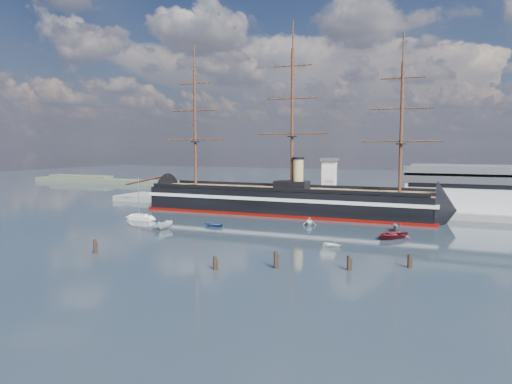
% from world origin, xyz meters
% --- Properties ---
extents(ground, '(600.00, 600.00, 0.00)m').
position_xyz_m(ground, '(0.00, 40.00, 0.00)').
color(ground, '#1E2B38').
rests_on(ground, ground).
extents(quay, '(180.00, 18.00, 2.00)m').
position_xyz_m(quay, '(10.00, 76.00, 0.00)').
color(quay, slate).
rests_on(quay, ground).
extents(quay_tower, '(5.00, 5.00, 15.00)m').
position_xyz_m(quay_tower, '(3.00, 73.00, 9.75)').
color(quay_tower, silver).
rests_on(quay_tower, ground).
extents(shoreline, '(120.00, 10.00, 4.00)m').
position_xyz_m(shoreline, '(-139.23, 135.00, 1.45)').
color(shoreline, '#3F4C38').
rests_on(shoreline, ground).
extents(warship, '(112.95, 17.03, 53.94)m').
position_xyz_m(warship, '(-8.78, 60.00, 4.04)').
color(warship, black).
rests_on(warship, ground).
extents(sailboat, '(7.73, 2.59, 12.22)m').
position_xyz_m(sailboat, '(-40.12, 31.45, 0.78)').
color(sailboat, silver).
rests_on(sailboat, ground).
extents(motorboat_a, '(6.75, 2.77, 2.65)m').
position_xyz_m(motorboat_a, '(-24.77, 21.12, 0.00)').
color(motorboat_a, silver).
rests_on(motorboat_a, ground).
extents(motorboat_b, '(2.18, 3.76, 1.65)m').
position_xyz_m(motorboat_b, '(-15.45, 29.98, 0.00)').
color(motorboat_b, '#2D4886').
rests_on(motorboat_b, ground).
extents(motorboat_c, '(6.08, 2.69, 2.36)m').
position_xyz_m(motorboat_c, '(29.01, 41.87, 0.00)').
color(motorboat_c, slate).
rests_on(motorboat_c, ground).
extents(motorboat_d, '(7.06, 4.87, 2.38)m').
position_xyz_m(motorboat_d, '(6.49, 41.99, 0.00)').
color(motorboat_d, white).
rests_on(motorboat_d, ground).
extents(motorboat_e, '(2.08, 3.06, 1.33)m').
position_xyz_m(motorboat_e, '(19.67, 17.11, 0.00)').
color(motorboat_e, white).
rests_on(motorboat_e, ground).
extents(motorboat_g, '(5.73, 4.60, 2.51)m').
position_xyz_m(motorboat_g, '(29.29, 31.79, 0.00)').
color(motorboat_g, maroon).
rests_on(motorboat_g, ground).
extents(piling_near_left, '(0.64, 0.64, 3.52)m').
position_xyz_m(piling_near_left, '(-21.33, -7.94, 0.00)').
color(piling_near_left, black).
rests_on(piling_near_left, ground).
extents(piling_near_mid, '(0.64, 0.64, 3.05)m').
position_xyz_m(piling_near_mid, '(6.34, -9.55, 0.00)').
color(piling_near_mid, black).
rests_on(piling_near_mid, ground).
extents(piling_near_right, '(0.64, 0.64, 3.29)m').
position_xyz_m(piling_near_right, '(27.32, -0.65, 0.00)').
color(piling_near_right, black).
rests_on(piling_near_right, ground).
extents(piling_far_right, '(0.64, 0.64, 3.13)m').
position_xyz_m(piling_far_right, '(36.50, 5.30, 0.00)').
color(piling_far_right, black).
rests_on(piling_far_right, ground).
extents(piling_extra, '(0.64, 0.64, 3.72)m').
position_xyz_m(piling_extra, '(15.52, -4.56, 0.00)').
color(piling_extra, black).
rests_on(piling_extra, ground).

